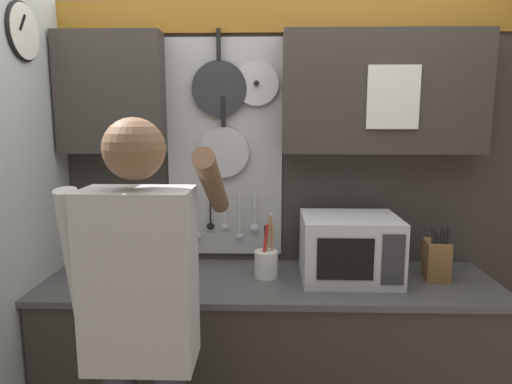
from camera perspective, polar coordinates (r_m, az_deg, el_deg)
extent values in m
cube|color=#38332D|center=(2.51, 1.66, -20.98)|extent=(2.19, 0.60, 0.89)
cube|color=#4C4C4C|center=(2.31, 1.71, -11.15)|extent=(2.22, 0.63, 0.03)
cube|color=#38332D|center=(2.55, 1.73, -3.31)|extent=(2.79, 0.04, 2.30)
cube|color=#99661E|center=(2.51, 1.86, 21.11)|extent=(2.75, 0.02, 0.16)
cube|color=#38332D|center=(2.53, -17.66, 11.69)|extent=(0.54, 0.16, 0.62)
cube|color=#38332D|center=(2.46, 15.74, 11.85)|extent=(1.03, 0.16, 0.62)
cube|color=#B2B2B2|center=(2.48, -3.93, 5.35)|extent=(0.62, 0.01, 1.16)
cylinder|color=#2D2D33|center=(2.45, -4.62, 12.73)|extent=(0.29, 0.02, 0.29)
cube|color=black|center=(2.47, -4.71, 17.93)|extent=(0.02, 0.02, 0.16)
cylinder|color=#B7B7BC|center=(2.45, -4.05, 4.98)|extent=(0.27, 0.02, 0.27)
cube|color=black|center=(2.44, -4.12, 9.98)|extent=(0.02, 0.02, 0.16)
cylinder|color=silver|center=(2.44, 0.06, 13.44)|extent=(0.23, 0.01, 0.23)
sphere|color=black|center=(2.42, 0.05, 13.47)|extent=(0.03, 0.03, 0.03)
cylinder|color=silver|center=(2.52, -7.53, -2.60)|extent=(0.01, 0.01, 0.23)
ellipsoid|color=silver|center=(2.55, -7.47, -5.46)|extent=(0.05, 0.01, 0.05)
cylinder|color=black|center=(2.50, -5.73, -2.03)|extent=(0.01, 0.01, 0.18)
ellipsoid|color=black|center=(2.53, -5.69, -4.28)|extent=(0.04, 0.01, 0.04)
cylinder|color=silver|center=(2.50, -3.90, -2.09)|extent=(0.01, 0.01, 0.18)
ellipsoid|color=silver|center=(2.52, -3.87, -4.34)|extent=(0.04, 0.01, 0.03)
cylinder|color=silver|center=(2.50, -2.06, -2.70)|extent=(0.01, 0.01, 0.23)
ellipsoid|color=silver|center=(2.53, -2.04, -5.53)|extent=(0.04, 0.01, 0.03)
cylinder|color=silver|center=(2.49, -0.21, -2.14)|extent=(0.01, 0.01, 0.18)
ellipsoid|color=silver|center=(2.51, -0.21, -4.52)|extent=(0.05, 0.01, 0.05)
cube|color=white|center=(2.38, 16.78, 11.27)|extent=(0.26, 0.02, 0.31)
cylinder|color=white|center=(2.38, -27.04, 17.44)|extent=(0.02, 0.24, 0.24)
torus|color=black|center=(2.38, -27.13, 17.42)|extent=(0.02, 0.26, 0.26)
cube|color=black|center=(2.36, -27.17, 18.36)|extent=(0.01, 0.06, 0.08)
cube|color=silver|center=(2.32, 11.60, -6.79)|extent=(0.47, 0.38, 0.32)
cube|color=black|center=(2.13, 11.11, -8.27)|extent=(0.26, 0.01, 0.20)
cube|color=#333338|center=(2.17, 16.78, -8.12)|extent=(0.10, 0.01, 0.24)
cube|color=brown|center=(2.45, 21.63, -7.92)|extent=(0.13, 0.16, 0.19)
cylinder|color=black|center=(2.37, 21.26, -5.08)|extent=(0.02, 0.03, 0.08)
cylinder|color=black|center=(2.38, 21.58, -5.32)|extent=(0.02, 0.02, 0.06)
cylinder|color=black|center=(2.38, 21.91, -5.44)|extent=(0.02, 0.02, 0.05)
cylinder|color=black|center=(2.39, 22.26, -5.04)|extent=(0.02, 0.03, 0.08)
cylinder|color=black|center=(2.39, 22.58, -5.30)|extent=(0.02, 0.03, 0.06)
cylinder|color=black|center=(2.40, 22.92, -5.02)|extent=(0.02, 0.04, 0.08)
cylinder|color=white|center=(2.31, 1.26, -9.00)|extent=(0.12, 0.12, 0.13)
cylinder|color=silver|center=(2.29, 1.36, -5.91)|extent=(0.06, 0.04, 0.27)
cylinder|color=tan|center=(2.29, 2.01, -6.54)|extent=(0.02, 0.01, 0.23)
cylinder|color=tan|center=(2.28, 1.46, -6.11)|extent=(0.04, 0.04, 0.27)
cylinder|color=silver|center=(2.29, 0.99, -7.08)|extent=(0.04, 0.04, 0.19)
cylinder|color=black|center=(2.29, 1.22, -6.71)|extent=(0.02, 0.05, 0.22)
cylinder|color=red|center=(2.27, 1.10, -6.78)|extent=(0.04, 0.02, 0.22)
cube|color=#BCBCBC|center=(1.67, -14.34, -10.44)|extent=(0.38, 0.22, 0.63)
sphere|color=brown|center=(1.57, -15.01, 5.22)|extent=(0.21, 0.21, 0.21)
cylinder|color=#BCBCBC|center=(1.75, -21.45, -8.37)|extent=(0.08, 0.19, 0.57)
cylinder|color=brown|center=(1.79, -5.42, 0.96)|extent=(0.08, 0.54, 0.33)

